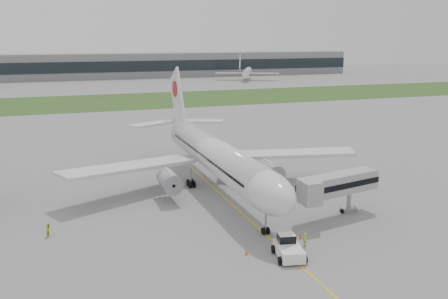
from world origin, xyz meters
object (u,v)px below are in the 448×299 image
object	(u,v)px
airliner	(214,154)
ground_crew_near	(305,239)
pushback_tug	(288,248)
jet_bridge	(334,185)

from	to	relation	value
airliner	ground_crew_near	size ratio (longest dim) A/B	33.58
airliner	ground_crew_near	xyz separation A→B (m)	(2.85, -24.51, -4.86)
pushback_tug	ground_crew_near	world-z (taller)	pushback_tug
pushback_tug	jet_bridge	distance (m)	14.53
airliner	ground_crew_near	world-z (taller)	airliner
pushback_tug	ground_crew_near	distance (m)	3.66
airliner	jet_bridge	size ratio (longest dim) A/B	4.19
ground_crew_near	jet_bridge	bearing A→B (deg)	-168.50
airliner	jet_bridge	distance (m)	20.68
airliner	ground_crew_near	bearing A→B (deg)	-83.38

